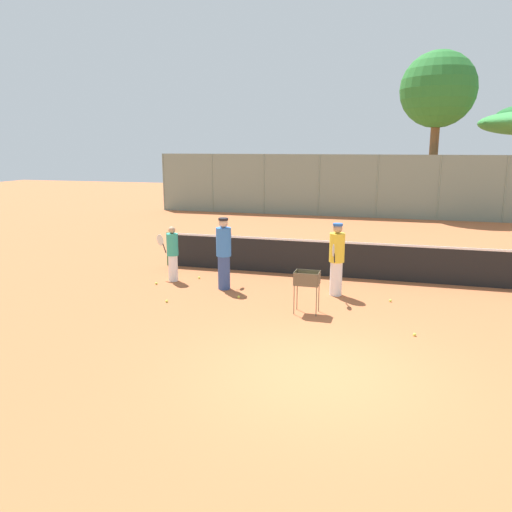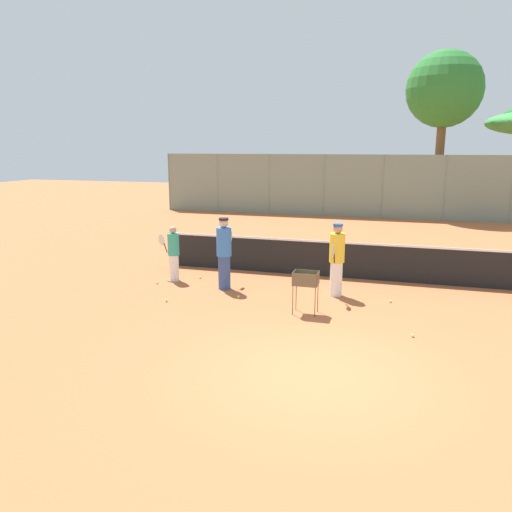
% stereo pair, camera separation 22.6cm
% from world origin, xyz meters
% --- Properties ---
extents(ground_plane, '(80.00, 80.00, 0.00)m').
position_xyz_m(ground_plane, '(0.00, 0.00, 0.00)').
color(ground_plane, '#B26038').
extents(tennis_net, '(11.91, 0.10, 1.07)m').
position_xyz_m(tennis_net, '(0.00, 6.45, 0.56)').
color(tennis_net, '#26592D').
rests_on(tennis_net, ground_plane).
extents(back_fence, '(24.78, 0.08, 3.32)m').
position_xyz_m(back_fence, '(0.00, 19.40, 1.66)').
color(back_fence, gray).
rests_on(back_fence, ground_plane).
extents(tree_1, '(3.90, 3.90, 8.58)m').
position_xyz_m(tree_1, '(2.78, 20.91, 6.56)').
color(tree_1, brown).
rests_on(tree_1, ground_plane).
extents(player_white_outfit, '(0.39, 0.95, 1.87)m').
position_xyz_m(player_white_outfit, '(-0.34, 4.62, 0.97)').
color(player_white_outfit, white).
rests_on(player_white_outfit, ground_plane).
extents(player_red_cap, '(0.40, 0.97, 1.92)m').
position_xyz_m(player_red_cap, '(-3.29, 4.38, 1.00)').
color(player_red_cap, '#334C8C').
rests_on(player_red_cap, ground_plane).
extents(player_yellow_shirt, '(0.82, 0.46, 1.57)m').
position_xyz_m(player_yellow_shirt, '(-4.96, 4.77, 0.81)').
color(player_yellow_shirt, white).
rests_on(player_yellow_shirt, ground_plane).
extents(ball_cart, '(0.56, 0.41, 0.98)m').
position_xyz_m(ball_cart, '(-0.81, 3.02, 0.75)').
color(ball_cart, brown).
rests_on(ball_cart, ground_plane).
extents(tennis_ball_0, '(0.07, 0.07, 0.07)m').
position_xyz_m(tennis_ball_0, '(1.04, 4.40, 0.03)').
color(tennis_ball_0, '#D1E54C').
rests_on(tennis_ball_0, ground_plane).
extents(tennis_ball_1, '(0.07, 0.07, 0.07)m').
position_xyz_m(tennis_ball_1, '(-4.25, 2.87, 0.03)').
color(tennis_ball_1, '#D1E54C').
rests_on(tennis_ball_1, ground_plane).
extents(tennis_ball_2, '(0.07, 0.07, 0.07)m').
position_xyz_m(tennis_ball_2, '(-2.66, 3.69, 0.03)').
color(tennis_ball_2, '#D1E54C').
rests_on(tennis_ball_2, ground_plane).
extents(tennis_ball_3, '(0.07, 0.07, 0.07)m').
position_xyz_m(tennis_ball_3, '(1.55, 2.20, 0.03)').
color(tennis_ball_3, '#D1E54C').
rests_on(tennis_ball_3, ground_plane).
extents(tennis_ball_4, '(0.07, 0.07, 0.07)m').
position_xyz_m(tennis_ball_4, '(-5.24, 4.27, 0.03)').
color(tennis_ball_4, '#D1E54C').
rests_on(tennis_ball_4, ground_plane).
extents(tennis_ball_6, '(0.07, 0.07, 0.07)m').
position_xyz_m(tennis_ball_6, '(-4.33, 5.16, 0.03)').
color(tennis_ball_6, '#D1E54C').
rests_on(tennis_ball_6, ground_plane).
extents(parked_car, '(4.20, 1.70, 1.60)m').
position_xyz_m(parked_car, '(2.23, 23.80, 0.66)').
color(parked_car, '#232328').
rests_on(parked_car, ground_plane).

